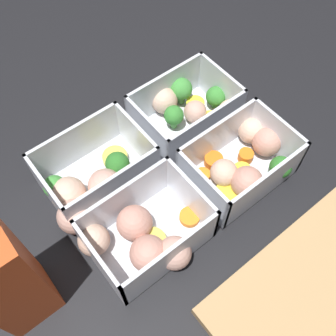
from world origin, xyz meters
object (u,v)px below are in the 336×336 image
container_near_right (91,186)px  container_far_left (245,162)px  juice_carton (5,279)px  container_near_left (188,108)px  container_far_right (143,238)px

container_near_right → container_far_left: same height
juice_carton → container_near_right: bearing=-152.2°
container_near_right → juice_carton: bearing=27.8°
container_near_left → container_far_right: size_ratio=0.94×
container_near_left → container_far_right: same height
container_far_left → container_near_left: bearing=-90.3°
container_near_right → juice_carton: (0.15, 0.08, 0.07)m
container_near_right → container_far_left: size_ratio=1.03×
container_near_right → juice_carton: juice_carton is taller
container_near_left → container_near_right: same height
container_far_right → container_far_left: bearing=-179.5°
container_far_left → juice_carton: (0.35, -0.03, 0.07)m
juice_carton → container_far_right: bearing=168.7°
container_near_left → container_far_left: 0.13m
juice_carton → container_near_left: bearing=-163.7°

